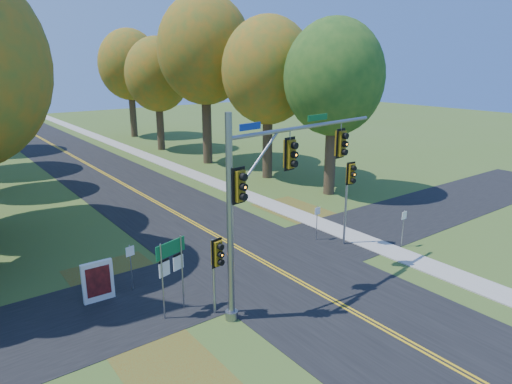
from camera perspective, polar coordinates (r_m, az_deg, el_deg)
ground at (r=21.79m, az=4.13°, el=-10.45°), size 160.00×160.00×0.00m
road_main at (r=21.79m, az=4.13°, el=-10.43°), size 8.00×160.00×0.02m
road_cross at (r=23.18m, az=0.86°, el=-8.69°), size 60.00×6.00×0.02m
centerline_left at (r=21.72m, az=3.93°, el=-10.47°), size 0.10×160.00×0.01m
centerline_right at (r=21.84m, az=4.33°, el=-10.32°), size 0.10×160.00×0.01m
sidewalk_east at (r=25.93m, az=14.62°, el=-6.41°), size 1.60×160.00×0.06m
leaf_patch_w_near at (r=21.97m, az=-16.31°, el=-10.87°), size 4.00×6.00×0.00m
leaf_patch_e at (r=30.13m, az=6.47°, el=-2.83°), size 3.50×8.00×0.00m
leaf_patch_w_far at (r=16.09m, az=-10.23°, el=-21.36°), size 3.00×5.00×0.00m
tree_e_a at (r=33.87m, az=9.70°, el=13.85°), size 7.20×7.20×12.73m
tree_e_b at (r=38.51m, az=1.51°, el=14.86°), size 7.60×7.60×13.33m
tree_e_c at (r=44.59m, az=-6.40°, el=17.20°), size 8.80×8.80×15.79m
tree_e_d at (r=52.44m, az=-12.20°, el=14.12°), size 7.00×7.00×12.32m
tree_e_e at (r=62.73m, az=-15.51°, el=15.05°), size 7.80×7.80×13.74m
traffic_mast at (r=17.86m, az=2.08°, el=1.29°), size 8.80×1.69×8.03m
east_signal_pole at (r=24.53m, az=11.62°, el=1.13°), size 0.54×0.62×4.66m
ped_signal_pole at (r=17.71m, az=-4.93°, el=-8.34°), size 0.51×0.60×3.25m
route_sign_cluster at (r=18.17m, az=-10.53°, el=-8.59°), size 1.42×0.46×3.15m
info_kiosk at (r=20.40m, az=-19.16°, el=-10.54°), size 1.29×0.24×1.78m
reg_sign_e_north at (r=25.61m, az=7.65°, el=-3.11°), size 0.38×0.06×1.99m
reg_sign_e_south at (r=25.70m, az=17.96°, el=-3.58°), size 0.40×0.06×2.07m
reg_sign_w at (r=20.68m, az=-15.41°, el=-8.12°), size 0.40×0.10×2.12m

